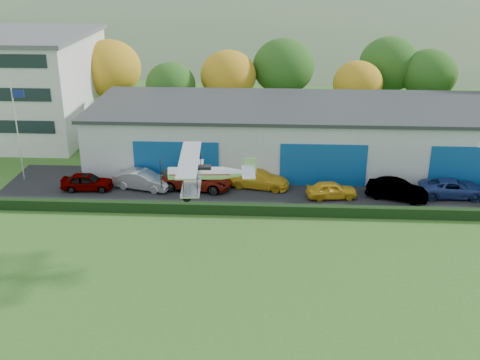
{
  "coord_description": "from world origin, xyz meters",
  "views": [
    {
      "loc": [
        0.62,
        -22.29,
        18.14
      ],
      "look_at": [
        -1.22,
        12.06,
        4.36
      ],
      "focal_mm": 43.28,
      "sensor_mm": 36.0,
      "label": 1
    }
  ],
  "objects_px": {
    "car_2": "(197,179)",
    "flagpole": "(18,125)",
    "car_0": "(87,182)",
    "car_3": "(259,179)",
    "car_6": "(453,188)",
    "biplane": "(204,172)",
    "hangar": "(318,133)",
    "car_5": "(397,190)",
    "car_1": "(143,180)",
    "car_4": "(332,190)"
  },
  "relations": [
    {
      "from": "car_1",
      "to": "car_5",
      "type": "bearing_deg",
      "value": -78.13
    },
    {
      "from": "car_0",
      "to": "car_2",
      "type": "xyz_separation_m",
      "value": [
        8.82,
        0.76,
        0.08
      ]
    },
    {
      "from": "car_4",
      "to": "car_5",
      "type": "bearing_deg",
      "value": -96.83
    },
    {
      "from": "flagpole",
      "to": "car_4",
      "type": "height_order",
      "value": "flagpole"
    },
    {
      "from": "car_1",
      "to": "biplane",
      "type": "distance_m",
      "value": 13.0
    },
    {
      "from": "biplane",
      "to": "car_1",
      "type": "bearing_deg",
      "value": 116.9
    },
    {
      "from": "car_0",
      "to": "flagpole",
      "type": "bearing_deg",
      "value": 69.15
    },
    {
      "from": "car_0",
      "to": "car_1",
      "type": "height_order",
      "value": "car_1"
    },
    {
      "from": "hangar",
      "to": "flagpole",
      "type": "height_order",
      "value": "flagpole"
    },
    {
      "from": "car_2",
      "to": "car_6",
      "type": "distance_m",
      "value": 20.17
    },
    {
      "from": "flagpole",
      "to": "car_0",
      "type": "bearing_deg",
      "value": -18.2
    },
    {
      "from": "hangar",
      "to": "car_4",
      "type": "bearing_deg",
      "value": -86.5
    },
    {
      "from": "car_1",
      "to": "car_2",
      "type": "bearing_deg",
      "value": -71.38
    },
    {
      "from": "car_3",
      "to": "car_6",
      "type": "xyz_separation_m",
      "value": [
        15.22,
        -1.11,
        -0.02
      ]
    },
    {
      "from": "car_5",
      "to": "car_6",
      "type": "bearing_deg",
      "value": -62.0
    },
    {
      "from": "hangar",
      "to": "biplane",
      "type": "relative_size",
      "value": 6.1
    },
    {
      "from": "car_2",
      "to": "car_3",
      "type": "distance_m",
      "value": 4.98
    },
    {
      "from": "car_0",
      "to": "car_4",
      "type": "height_order",
      "value": "car_0"
    },
    {
      "from": "car_0",
      "to": "car_4",
      "type": "relative_size",
      "value": 1.05
    },
    {
      "from": "car_4",
      "to": "biplane",
      "type": "relative_size",
      "value": 0.59
    },
    {
      "from": "car_2",
      "to": "hangar",
      "type": "bearing_deg",
      "value": -47.26
    },
    {
      "from": "car_4",
      "to": "hangar",
      "type": "bearing_deg",
      "value": -3.7
    },
    {
      "from": "hangar",
      "to": "car_1",
      "type": "xyz_separation_m",
      "value": [
        -14.55,
        -7.45,
        -1.84
      ]
    },
    {
      "from": "car_6",
      "to": "biplane",
      "type": "relative_size",
      "value": 0.76
    },
    {
      "from": "flagpole",
      "to": "car_0",
      "type": "xyz_separation_m",
      "value": [
        5.91,
        -1.94,
        -4.03
      ]
    },
    {
      "from": "flagpole",
      "to": "car_4",
      "type": "distance_m",
      "value": 25.85
    },
    {
      "from": "car_5",
      "to": "hangar",
      "type": "bearing_deg",
      "value": 51.65
    },
    {
      "from": "car_6",
      "to": "car_1",
      "type": "bearing_deg",
      "value": 89.65
    },
    {
      "from": "flagpole",
      "to": "car_4",
      "type": "relative_size",
      "value": 2.05
    },
    {
      "from": "car_0",
      "to": "car_1",
      "type": "distance_m",
      "value": 4.45
    },
    {
      "from": "flagpole",
      "to": "car_4",
      "type": "xyz_separation_m",
      "value": [
        25.41,
        -2.53,
        -4.07
      ]
    },
    {
      "from": "car_5",
      "to": "biplane",
      "type": "bearing_deg",
      "value": 142.32
    },
    {
      "from": "hangar",
      "to": "car_6",
      "type": "distance_m",
      "value": 12.79
    },
    {
      "from": "car_0",
      "to": "car_6",
      "type": "bearing_deg",
      "value": -92.25
    },
    {
      "from": "car_2",
      "to": "car_1",
      "type": "bearing_deg",
      "value": 101.4
    },
    {
      "from": "car_5",
      "to": "flagpole",
      "type": "bearing_deg",
      "value": 103.71
    },
    {
      "from": "biplane",
      "to": "flagpole",
      "type": "bearing_deg",
      "value": 140.32
    },
    {
      "from": "car_2",
      "to": "flagpole",
      "type": "bearing_deg",
      "value": 92.99
    },
    {
      "from": "car_0",
      "to": "biplane",
      "type": "bearing_deg",
      "value": -135.48
    },
    {
      "from": "hangar",
      "to": "biplane",
      "type": "distance_m",
      "value": 19.87
    },
    {
      "from": "car_0",
      "to": "car_3",
      "type": "relative_size",
      "value": 0.82
    },
    {
      "from": "flagpole",
      "to": "car_5",
      "type": "bearing_deg",
      "value": -4.69
    },
    {
      "from": "flagpole",
      "to": "car_2",
      "type": "distance_m",
      "value": 15.3
    },
    {
      "from": "car_6",
      "to": "car_3",
      "type": "bearing_deg",
      "value": 86.1
    },
    {
      "from": "car_3",
      "to": "car_4",
      "type": "distance_m",
      "value": 6.03
    },
    {
      "from": "flagpole",
      "to": "car_5",
      "type": "relative_size",
      "value": 1.72
    },
    {
      "from": "car_2",
      "to": "car_0",
      "type": "bearing_deg",
      "value": 102.52
    },
    {
      "from": "car_0",
      "to": "car_3",
      "type": "xyz_separation_m",
      "value": [
        13.77,
        1.31,
        0.03
      ]
    },
    {
      "from": "car_4",
      "to": "car_5",
      "type": "distance_m",
      "value": 5.04
    },
    {
      "from": "flagpole",
      "to": "car_6",
      "type": "height_order",
      "value": "flagpole"
    }
  ]
}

